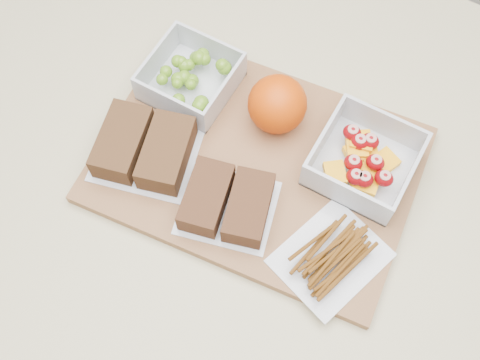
{
  "coord_description": "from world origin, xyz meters",
  "views": [
    {
      "loc": [
        0.16,
        -0.31,
        1.64
      ],
      "look_at": [
        -0.01,
        -0.01,
        0.93
      ],
      "focal_mm": 45.0,
      "sensor_mm": 36.0,
      "label": 1
    }
  ],
  "objects_px": {
    "sandwich_bag_center": "(227,203)",
    "pretzel_bag": "(332,254)",
    "grape_container": "(192,77)",
    "orange": "(277,104)",
    "sandwich_bag_left": "(145,148)",
    "fruit_container": "(363,161)",
    "cutting_board": "(257,165)"
  },
  "relations": [
    {
      "from": "sandwich_bag_center",
      "to": "pretzel_bag",
      "type": "bearing_deg",
      "value": 1.9
    },
    {
      "from": "grape_container",
      "to": "sandwich_bag_center",
      "type": "relative_size",
      "value": 0.81
    },
    {
      "from": "orange",
      "to": "sandwich_bag_left",
      "type": "distance_m",
      "value": 0.19
    },
    {
      "from": "sandwich_bag_center",
      "to": "pretzel_bag",
      "type": "xyz_separation_m",
      "value": [
        0.15,
        0.0,
        -0.0
      ]
    },
    {
      "from": "grape_container",
      "to": "fruit_container",
      "type": "height_order",
      "value": "fruit_container"
    },
    {
      "from": "sandwich_bag_center",
      "to": "pretzel_bag",
      "type": "height_order",
      "value": "sandwich_bag_center"
    },
    {
      "from": "cutting_board",
      "to": "orange",
      "type": "height_order",
      "value": "orange"
    },
    {
      "from": "cutting_board",
      "to": "sandwich_bag_left",
      "type": "relative_size",
      "value": 2.64
    },
    {
      "from": "cutting_board",
      "to": "orange",
      "type": "relative_size",
      "value": 5.21
    },
    {
      "from": "sandwich_bag_left",
      "to": "sandwich_bag_center",
      "type": "xyz_separation_m",
      "value": [
        0.14,
        -0.01,
        -0.0
      ]
    },
    {
      "from": "cutting_board",
      "to": "sandwich_bag_center",
      "type": "bearing_deg",
      "value": -96.16
    },
    {
      "from": "cutting_board",
      "to": "grape_container",
      "type": "height_order",
      "value": "grape_container"
    },
    {
      "from": "grape_container",
      "to": "fruit_container",
      "type": "xyz_separation_m",
      "value": [
        0.27,
        -0.0,
        -0.0
      ]
    },
    {
      "from": "fruit_container",
      "to": "orange",
      "type": "height_order",
      "value": "orange"
    },
    {
      "from": "grape_container",
      "to": "sandwich_bag_left",
      "type": "height_order",
      "value": "grape_container"
    },
    {
      "from": "sandwich_bag_center",
      "to": "fruit_container",
      "type": "bearing_deg",
      "value": 47.66
    },
    {
      "from": "grape_container",
      "to": "orange",
      "type": "bearing_deg",
      "value": 3.87
    },
    {
      "from": "cutting_board",
      "to": "fruit_container",
      "type": "height_order",
      "value": "fruit_container"
    },
    {
      "from": "pretzel_bag",
      "to": "grape_container",
      "type": "bearing_deg",
      "value": 154.55
    },
    {
      "from": "grape_container",
      "to": "sandwich_bag_left",
      "type": "xyz_separation_m",
      "value": [
        0.0,
        -0.13,
        -0.0
      ]
    },
    {
      "from": "sandwich_bag_left",
      "to": "sandwich_bag_center",
      "type": "bearing_deg",
      "value": -5.8
    },
    {
      "from": "sandwich_bag_center",
      "to": "pretzel_bag",
      "type": "relative_size",
      "value": 0.92
    },
    {
      "from": "grape_container",
      "to": "sandwich_bag_left",
      "type": "distance_m",
      "value": 0.13
    },
    {
      "from": "fruit_container",
      "to": "sandwich_bag_left",
      "type": "height_order",
      "value": "fruit_container"
    },
    {
      "from": "fruit_container",
      "to": "sandwich_bag_center",
      "type": "height_order",
      "value": "fruit_container"
    },
    {
      "from": "fruit_container",
      "to": "sandwich_bag_center",
      "type": "bearing_deg",
      "value": -132.34
    },
    {
      "from": "fruit_container",
      "to": "pretzel_bag",
      "type": "bearing_deg",
      "value": -81.58
    },
    {
      "from": "fruit_container",
      "to": "sandwich_bag_left",
      "type": "distance_m",
      "value": 0.29
    },
    {
      "from": "sandwich_bag_left",
      "to": "cutting_board",
      "type": "bearing_deg",
      "value": 25.28
    },
    {
      "from": "orange",
      "to": "sandwich_bag_left",
      "type": "height_order",
      "value": "orange"
    },
    {
      "from": "sandwich_bag_left",
      "to": "pretzel_bag",
      "type": "bearing_deg",
      "value": -1.81
    },
    {
      "from": "pretzel_bag",
      "to": "sandwich_bag_center",
      "type": "bearing_deg",
      "value": -178.1
    }
  ]
}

